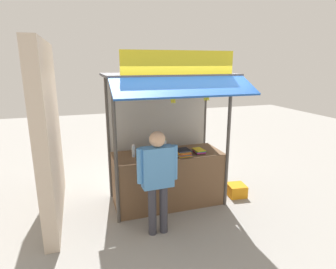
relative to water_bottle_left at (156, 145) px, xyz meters
name	(u,v)px	position (x,y,z in m)	size (l,w,h in m)	color
ground_plane	(168,202)	(0.16, -0.24, -1.07)	(20.00, 20.00, 0.00)	gray
stall_counter	(168,178)	(0.16, -0.24, -0.59)	(1.95, 0.79, 0.97)	brown
stall_structure	(165,113)	(0.16, -0.08, 0.60)	(2.15, 1.70, 2.72)	#4C4742
water_bottle_left	(156,145)	(0.00, 0.00, 0.00)	(0.06, 0.06, 0.22)	silver
water_bottle_front_right	(164,146)	(0.13, -0.14, 0.01)	(0.07, 0.07, 0.25)	silver
water_bottle_front_left	(153,146)	(-0.07, -0.07, 0.00)	(0.06, 0.06, 0.23)	silver
water_bottle_back_right	(133,151)	(-0.46, -0.23, 0.00)	(0.06, 0.06, 0.22)	silver
magazine_stack_rear_center	(199,151)	(0.71, -0.37, -0.07)	(0.19, 0.26, 0.07)	black
magazine_stack_far_right	(183,152)	(0.39, -0.40, -0.06)	(0.27, 0.32, 0.10)	yellow
banana_bunch_rightmost	(173,98)	(0.09, -0.73, 0.95)	(0.10, 0.10, 0.30)	#332D23
banana_bunch_inner_left	(207,95)	(0.65, -0.73, 0.97)	(0.11, 0.11, 0.29)	#332D23
vendor_person	(158,174)	(-0.28, -1.11, -0.10)	(0.61, 0.23, 1.61)	#383842
plastic_crate	(236,190)	(1.53, -0.39, -0.96)	(0.33, 0.33, 0.23)	orange
neighbour_wall	(49,132)	(-1.80, 0.06, 0.37)	(0.20, 2.40, 2.88)	beige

